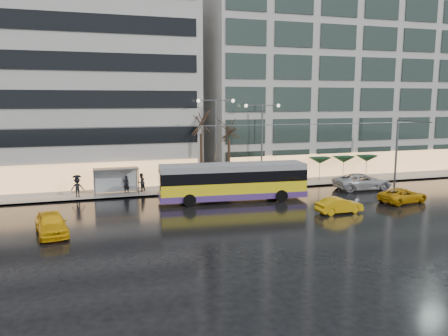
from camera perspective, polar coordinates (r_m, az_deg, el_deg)
name	(u,v)px	position (r m, az deg, el deg)	size (l,w,h in m)	color
ground	(229,217)	(34.44, 0.67, -6.42)	(140.00, 140.00, 0.00)	black
sidewalk	(208,183)	(48.08, -2.07, -1.92)	(80.00, 10.00, 0.15)	gray
kerb	(221,192)	(43.41, -0.40, -3.10)	(80.00, 0.10, 0.15)	slate
building_left	(30,80)	(51.08, -23.98, 10.45)	(34.00, 14.00, 22.00)	#ACAAA4
building_right	(326,72)	(58.50, 13.23, 12.15)	(32.00, 14.00, 25.00)	#ACAAA4
trolleybus	(233,183)	(39.49, 1.18, -1.95)	(13.43, 5.62, 6.15)	yellow
catenary	(214,151)	(41.40, -1.30, 2.18)	(42.24, 5.12, 7.00)	#595B60
bus_shelter	(112,175)	(42.99, -14.44, -0.94)	(4.20, 1.60, 2.51)	#595B60
street_lamp_near	(216,131)	(44.25, -1.05, 4.87)	(3.96, 0.36, 9.03)	#595B60
street_lamp_far	(262,133)	(45.88, 4.99, 4.64)	(3.96, 0.36, 8.53)	#595B60
tree_a	(201,120)	(44.00, -3.02, 6.27)	(3.20, 3.20, 8.40)	black
tree_b	(229,126)	(45.03, 0.65, 5.46)	(3.20, 3.20, 7.70)	black
parasol_a	(320,161)	(49.41, 12.41, 0.96)	(2.50, 2.50, 2.65)	#595B60
parasol_b	(344,160)	(50.94, 15.36, 1.08)	(2.50, 2.50, 2.65)	#595B60
parasol_c	(367,158)	(52.59, 18.13, 1.19)	(2.50, 2.50, 2.65)	#595B60
taxi_a	(51,223)	(32.08, -21.63, -6.74)	(1.88, 4.67, 1.59)	#F5B60C
taxi_b	(339,205)	(36.68, 14.82, -4.74)	(1.35, 3.86, 1.27)	#D3990B
taxi_c	(403,195)	(42.20, 22.34, -3.34)	(2.13, 4.62, 1.28)	#CE910A
sedan_silver	(363,182)	(46.82, 17.65, -1.71)	(2.72, 5.91, 1.64)	#BABABF
pedestrian_a	(126,178)	(43.40, -12.68, -1.26)	(1.22, 1.23, 2.19)	black
pedestrian_b	(141,182)	(43.77, -10.77, -1.84)	(1.12, 1.11, 1.82)	black
pedestrian_c	(77,185)	(42.73, -18.62, -2.13)	(1.19, 0.84, 2.11)	black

